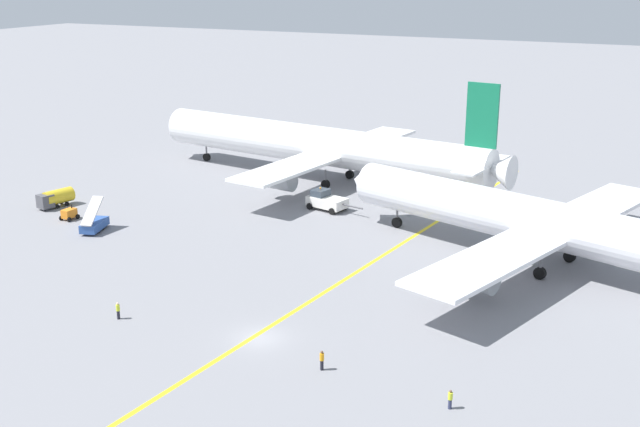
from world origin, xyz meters
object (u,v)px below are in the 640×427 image
gse_fuel_bowser_stubby (55,198)px  gse_gpu_cart_small (69,214)px  gse_stair_truck_yellow (94,223)px  airliner_being_pushed (535,222)px  ground_crew_marshaller_foreground (450,399)px  ground_crew_wing_walker_right (118,310)px  ground_crew_ramp_agent_by_cones (322,360)px  airliner_at_gate_left (319,146)px  pushback_tug (326,201)px

gse_fuel_bowser_stubby → gse_gpu_cart_small: bearing=-31.5°
gse_stair_truck_yellow → gse_fuel_bowser_stubby: (-11.69, 5.66, 0.31)m
gse_gpu_cart_small → gse_fuel_bowser_stubby: bearing=148.5°
airliner_being_pushed → ground_crew_marshaller_foreground: (0.62, -32.74, -4.06)m
gse_fuel_bowser_stubby → ground_crew_wing_walker_right: (30.98, -24.53, -0.47)m
gse_stair_truck_yellow → ground_crew_wing_walker_right: bearing=-44.4°
gse_gpu_cart_small → ground_crew_ramp_agent_by_cones: 51.40m
ground_crew_wing_walker_right → ground_crew_ramp_agent_by_cones: 21.21m
gse_gpu_cart_small → gse_stair_truck_yellow: bearing=-20.2°
gse_gpu_cart_small → ground_crew_wing_walker_right: gse_gpu_cart_small is taller
airliner_being_pushed → ground_crew_wing_walker_right: size_ratio=30.07×
airliner_at_gate_left → pushback_tug: (7.40, -13.18, -4.15)m
airliner_at_gate_left → ground_crew_wing_walker_right: (4.83, -52.81, -4.53)m
airliner_at_gate_left → gse_stair_truck_yellow: 37.15m
gse_stair_truck_yellow → ground_crew_marshaller_foreground: size_ratio=3.18×
gse_stair_truck_yellow → ground_crew_marshaller_foreground: (51.58, -20.54, -0.23)m
gse_stair_truck_yellow → ground_crew_marshaller_foreground: 55.52m
airliner_being_pushed → gse_stair_truck_yellow: airliner_being_pushed is taller
ground_crew_ramp_agent_by_cones → gse_fuel_bowser_stubby: bearing=154.4°
airliner_at_gate_left → ground_crew_marshaller_foreground: airliner_at_gate_left is taller
gse_gpu_cart_small → ground_crew_ramp_agent_by_cones: gse_gpu_cart_small is taller
gse_fuel_bowser_stubby → ground_crew_marshaller_foreground: bearing=-22.5°
gse_gpu_cart_small → gse_stair_truck_yellow: size_ratio=0.44×
ground_crew_wing_walker_right → ground_crew_marshaller_foreground: ground_crew_wing_walker_right is taller
pushback_tug → ground_crew_marshaller_foreground: bearing=-54.3°
gse_fuel_bowser_stubby → ground_crew_wing_walker_right: bearing=-38.4°
gse_stair_truck_yellow → pushback_tug: bearing=43.5°
airliner_being_pushed → ground_crew_ramp_agent_by_cones: bearing=-108.3°
airliner_at_gate_left → airliner_being_pushed: airliner_at_gate_left is taller
gse_fuel_bowser_stubby → ground_crew_marshaller_foreground: 68.48m
gse_fuel_bowser_stubby → ground_crew_wing_walker_right: gse_fuel_bowser_stubby is taller
airliner_at_gate_left → ground_crew_wing_walker_right: airliner_at_gate_left is taller
airliner_being_pushed → gse_gpu_cart_small: (-57.09, -9.94, -4.06)m
gse_gpu_cart_small → gse_fuel_bowser_stubby: gse_fuel_bowser_stubby is taller
airliner_at_gate_left → ground_crew_wing_walker_right: bearing=-84.8°
gse_stair_truck_yellow → gse_fuel_bowser_stubby: size_ratio=0.95×
gse_gpu_cart_small → ground_crew_marshaller_foreground: 62.05m
airliner_being_pushed → gse_gpu_cart_small: airliner_being_pushed is taller
ground_crew_ramp_agent_by_cones → airliner_at_gate_left: bearing=116.0°
ground_crew_marshaller_foreground → ground_crew_ramp_agent_by_cones: size_ratio=0.90×
airliner_at_gate_left → airliner_being_pushed: 42.49m
gse_gpu_cart_small → ground_crew_ramp_agent_by_cones: bearing=-24.9°
pushback_tug → gse_stair_truck_yellow: (-21.86, -20.76, -0.21)m
airliner_being_pushed → pushback_tug: bearing=163.6°
ground_crew_wing_walker_right → gse_stair_truck_yellow: bearing=135.6°
ground_crew_wing_walker_right → airliner_being_pushed: bearing=44.5°
gse_stair_truck_yellow → ground_crew_wing_walker_right: size_ratio=2.98×
airliner_being_pushed → gse_fuel_bowser_stubby: (-62.65, -6.54, -3.52)m
pushback_tug → gse_fuel_bowser_stubby: pushback_tug is taller
ground_crew_ramp_agent_by_cones → gse_stair_truck_yellow: bearing=154.4°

